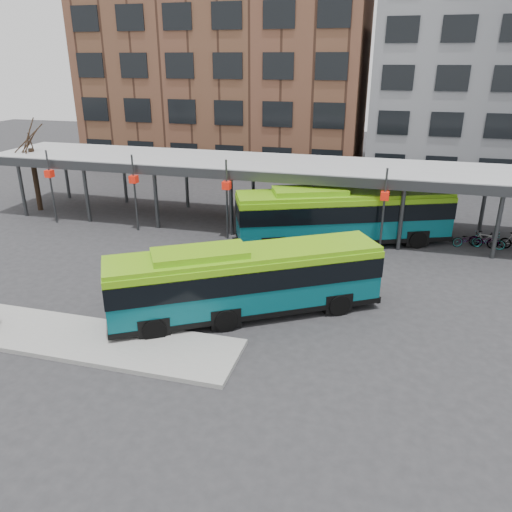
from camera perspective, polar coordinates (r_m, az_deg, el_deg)
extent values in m
plane|color=#28282B|center=(21.12, -3.77, -7.32)|extent=(120.00, 120.00, 0.00)
cube|color=gray|center=(21.14, -20.95, -8.55)|extent=(14.00, 3.00, 0.18)
cube|color=#999B9E|center=(31.65, 3.76, 10.32)|extent=(40.00, 6.00, 0.35)
cube|color=#383A3D|center=(28.81, 2.52, 8.90)|extent=(40.00, 0.15, 0.55)
cylinder|color=#383A3D|center=(37.85, -25.17, 6.95)|extent=(0.24, 0.24, 3.80)
cylinder|color=#383A3D|center=(41.67, -20.86, 8.78)|extent=(0.24, 0.24, 3.80)
cylinder|color=#383A3D|center=(34.87, -18.80, 6.74)|extent=(0.24, 0.24, 3.80)
cylinder|color=#383A3D|center=(38.99, -14.80, 8.67)|extent=(0.24, 0.24, 3.80)
cylinder|color=#383A3D|center=(32.39, -11.35, 6.39)|extent=(0.24, 0.24, 3.80)
cylinder|color=#383A3D|center=(36.79, -7.93, 8.42)|extent=(0.24, 0.24, 3.80)
cylinder|color=#383A3D|center=(30.54, -2.85, 5.86)|extent=(0.24, 0.24, 3.80)
cylinder|color=#383A3D|center=(35.16, -0.32, 8.01)|extent=(0.24, 0.24, 3.80)
cylinder|color=#383A3D|center=(29.42, 6.49, 5.13)|extent=(0.24, 0.24, 3.80)
cylinder|color=#383A3D|center=(34.20, 7.84, 7.42)|extent=(0.24, 0.24, 3.80)
cylinder|color=#383A3D|center=(29.14, 16.26, 4.22)|extent=(0.24, 0.24, 3.80)
cylinder|color=#383A3D|center=(33.96, 16.27, 6.65)|extent=(0.24, 0.24, 3.80)
cylinder|color=#383A3D|center=(29.70, 25.92, 3.20)|extent=(0.24, 0.24, 3.80)
cylinder|color=#383A3D|center=(34.44, 24.62, 5.74)|extent=(0.24, 0.24, 3.80)
cylinder|color=#383A3D|center=(35.28, -22.34, 7.27)|extent=(0.12, 0.12, 4.80)
cube|color=red|center=(35.09, -22.54, 8.69)|extent=(0.45, 0.45, 0.45)
cylinder|color=#383A3D|center=(32.04, -13.66, 6.96)|extent=(0.12, 0.12, 4.80)
cube|color=red|center=(31.83, -13.80, 8.52)|extent=(0.45, 0.45, 0.45)
cylinder|color=#383A3D|center=(29.67, -3.35, 6.38)|extent=(0.12, 0.12, 4.80)
cube|color=red|center=(29.45, -3.38, 8.07)|extent=(0.45, 0.45, 0.45)
cylinder|color=#383A3D|center=(28.22, 14.34, 4.92)|extent=(0.12, 0.12, 4.80)
cube|color=red|center=(27.98, 14.51, 6.68)|extent=(0.45, 0.45, 0.45)
cylinder|color=black|center=(38.91, -23.86, 7.97)|extent=(0.36, 0.36, 4.40)
cylinder|color=black|center=(38.39, -24.34, 11.72)|extent=(0.08, 1.63, 1.59)
cylinder|color=black|center=(38.53, -24.37, 11.74)|extent=(1.63, 0.13, 1.59)
cylinder|color=black|center=(38.51, -24.58, 11.71)|extent=(0.15, 1.63, 1.59)
cylinder|color=black|center=(38.38, -24.55, 11.68)|extent=(1.63, 0.10, 1.59)
cube|color=brown|center=(51.99, -3.12, 22.54)|extent=(26.00, 14.00, 22.00)
cube|color=#084F58|center=(20.88, -1.17, -2.97)|extent=(10.92, 7.89, 2.36)
cube|color=black|center=(20.69, -1.18, -1.78)|extent=(10.99, 7.96, 0.90)
cube|color=#6AAF11|center=(20.38, -1.19, 0.29)|extent=(10.87, 7.81, 0.19)
cube|color=#6AAF11|center=(19.95, -6.45, 0.25)|extent=(4.11, 3.41, 0.33)
cube|color=black|center=(21.35, -1.15, -5.57)|extent=(11.00, 7.97, 0.23)
cylinder|color=black|center=(21.56, 9.45, -5.52)|extent=(0.95, 0.73, 0.94)
cylinder|color=black|center=(23.44, 7.10, -3.07)|extent=(0.95, 0.73, 0.94)
cylinder|color=black|center=(20.12, -3.44, -7.35)|extent=(0.95, 0.73, 0.94)
cylinder|color=black|center=(22.12, -4.76, -4.54)|extent=(0.95, 0.73, 0.94)
cylinder|color=black|center=(19.80, -11.55, -8.31)|extent=(0.95, 0.73, 0.94)
cylinder|color=black|center=(21.83, -12.10, -5.36)|extent=(0.95, 0.73, 0.94)
cube|color=#084F58|center=(29.43, 9.95, 4.41)|extent=(12.34, 7.05, 2.56)
cube|color=black|center=(29.29, 10.02, 5.37)|extent=(12.41, 7.13, 0.97)
cube|color=#6AAF11|center=(29.06, 10.13, 7.01)|extent=(12.30, 6.95, 0.20)
cube|color=#6AAF11|center=(28.48, 6.18, 7.35)|extent=(4.49, 3.26, 0.36)
cube|color=black|center=(29.79, 9.81, 2.29)|extent=(12.42, 7.13, 0.25)
cylinder|color=black|center=(30.13, 17.97, 1.80)|extent=(1.06, 0.67, 1.02)
cylinder|color=black|center=(32.28, 16.18, 3.31)|extent=(1.06, 0.67, 1.02)
cylinder|color=black|center=(28.32, 8.14, 1.42)|extent=(1.06, 0.67, 1.02)
cylinder|color=black|center=(30.60, 6.95, 3.03)|extent=(1.06, 0.67, 1.02)
cylinder|color=black|center=(27.69, 1.99, 1.16)|extent=(1.06, 0.67, 1.02)
cylinder|color=black|center=(30.02, 1.24, 2.82)|extent=(1.06, 0.67, 1.02)
imported|color=slate|center=(31.31, 23.07, 1.74)|extent=(1.85, 0.98, 0.92)
imported|color=slate|center=(31.61, 24.59, 1.72)|extent=(1.66, 0.80, 0.96)
imported|color=slate|center=(31.56, 25.05, 1.61)|extent=(1.90, 0.95, 0.95)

